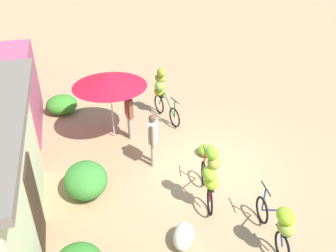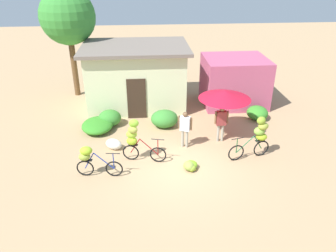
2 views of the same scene
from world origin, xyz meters
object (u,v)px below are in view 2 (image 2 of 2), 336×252
(bicycle_near_pile, at_px, (135,138))
(person_bystander, at_px, (221,120))
(market_umbrella, at_px, (225,95))
(person_vendor, at_px, (185,126))
(shop_pink, at_px, (234,81))
(building_low, at_px, (136,76))
(banana_pile_on_ground, at_px, (190,166))
(produce_sack, at_px, (114,144))
(tree_behind_building, at_px, (68,17))
(bicycle_leftmost, at_px, (90,158))
(bicycle_center_loaded, at_px, (258,134))

(bicycle_near_pile, distance_m, person_bystander, 3.76)
(market_umbrella, bearing_deg, person_vendor, -154.23)
(shop_pink, bearing_deg, bicycle_near_pile, -134.20)
(building_low, xyz_separation_m, banana_pile_on_ground, (1.95, -6.27, -1.44))
(shop_pink, xyz_separation_m, produce_sack, (-6.09, -4.40, -1.01))
(building_low, distance_m, produce_sack, 4.87)
(building_low, bearing_deg, person_vendor, -67.16)
(produce_sack, bearing_deg, bicycle_near_pile, -44.92)
(tree_behind_building, xyz_separation_m, bicycle_near_pile, (3.39, -7.21, -3.28))
(building_low, relative_size, bicycle_near_pile, 3.05)
(market_umbrella, relative_size, produce_sack, 3.14)
(shop_pink, bearing_deg, tree_behind_building, 167.53)
(tree_behind_building, xyz_separation_m, person_bystander, (6.94, -5.99, -3.29))
(market_umbrella, distance_m, bicycle_near_pile, 4.22)
(market_umbrella, bearing_deg, building_low, 134.42)
(bicycle_near_pile, distance_m, produce_sack, 1.51)
(market_umbrella, bearing_deg, tree_behind_building, 142.35)
(bicycle_leftmost, relative_size, person_vendor, 1.05)
(shop_pink, height_order, bicycle_leftmost, shop_pink)
(tree_behind_building, bearing_deg, banana_pile_on_ground, -56.07)
(bicycle_near_pile, bearing_deg, shop_pink, 45.80)
(banana_pile_on_ground, height_order, produce_sack, produce_sack)
(bicycle_near_pile, xyz_separation_m, banana_pile_on_ground, (1.99, -0.79, -0.84))
(bicycle_near_pile, height_order, banana_pile_on_ground, bicycle_near_pile)
(bicycle_leftmost, height_order, produce_sack, bicycle_leftmost)
(shop_pink, distance_m, bicycle_leftmost, 9.18)
(bicycle_leftmost, distance_m, produce_sack, 2.00)
(shop_pink, relative_size, person_bystander, 2.00)
(building_low, bearing_deg, bicycle_leftmost, -104.16)
(produce_sack, distance_m, person_bystander, 4.55)
(bicycle_leftmost, height_order, bicycle_center_loaded, bicycle_center_loaded)
(bicycle_leftmost, distance_m, bicycle_center_loaded, 6.31)
(produce_sack, xyz_separation_m, person_vendor, (2.91, -0.07, 0.74))
(market_umbrella, xyz_separation_m, bicycle_leftmost, (-5.32, -2.60, -1.19))
(bicycle_near_pile, bearing_deg, building_low, 89.60)
(market_umbrella, relative_size, bicycle_near_pile, 1.27)
(tree_behind_building, xyz_separation_m, person_vendor, (5.38, -6.36, -3.30))
(tree_behind_building, bearing_deg, person_vendor, -49.76)
(banana_pile_on_ground, bearing_deg, market_umbrella, 54.69)
(bicycle_near_pile, relative_size, person_bystander, 1.09)
(bicycle_leftmost, bearing_deg, person_vendor, 26.15)
(tree_behind_building, distance_m, person_vendor, 8.96)
(bicycle_near_pile, bearing_deg, person_vendor, 23.05)
(person_bystander, bearing_deg, bicycle_leftmost, -157.58)
(tree_behind_building, xyz_separation_m, banana_pile_on_ground, (5.38, -8.00, -4.12))
(tree_behind_building, xyz_separation_m, bicycle_center_loaded, (8.08, -7.32, -3.28))
(bicycle_center_loaded, height_order, banana_pile_on_ground, bicycle_center_loaded)
(market_umbrella, distance_m, produce_sack, 5.03)
(bicycle_near_pile, relative_size, person_vendor, 1.10)
(building_low, distance_m, bicycle_near_pile, 5.52)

